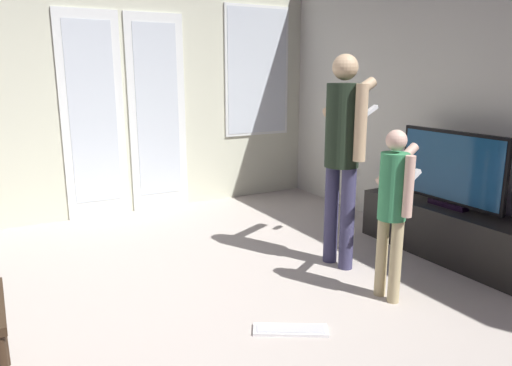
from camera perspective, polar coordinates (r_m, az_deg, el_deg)
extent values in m
cube|color=#BAAEA4|center=(2.93, -13.20, -18.11)|extent=(5.74, 5.36, 0.02)
cube|color=beige|center=(5.12, -22.54, 11.03)|extent=(5.74, 0.06, 2.78)
cube|color=white|center=(5.14, -18.83, 7.28)|extent=(0.62, 0.02, 2.12)
cube|color=silver|center=(5.13, -18.84, 7.82)|extent=(0.46, 0.01, 1.82)
cube|color=white|center=(5.31, -11.65, 7.86)|extent=(0.62, 0.02, 2.12)
cube|color=silver|center=(5.29, -11.63, 8.39)|extent=(0.46, 0.01, 1.82)
cube|color=white|center=(5.78, 0.14, 13.12)|extent=(0.84, 0.02, 1.49)
cube|color=silver|center=(5.77, 0.21, 13.12)|extent=(0.78, 0.01, 1.43)
cube|color=beige|center=(4.24, 26.29, 10.45)|extent=(0.06, 5.36, 2.78)
cylinder|color=#332417|center=(2.86, -28.14, -14.96)|extent=(0.05, 0.05, 0.43)
cube|color=black|center=(4.25, 21.61, -5.39)|extent=(0.40, 1.53, 0.42)
cube|color=black|center=(4.18, 21.87, -2.40)|extent=(0.08, 0.34, 0.04)
cube|color=black|center=(4.11, 22.23, 1.76)|extent=(0.04, 0.97, 0.58)
cube|color=navy|center=(4.10, 22.06, 1.74)|extent=(0.00, 0.92, 0.53)
cylinder|color=#3B395B|center=(3.71, 10.82, -4.27)|extent=(0.11, 0.11, 0.79)
cylinder|color=#3B395B|center=(3.83, 8.96, -3.67)|extent=(0.11, 0.11, 0.79)
cylinder|color=#1F2C1E|center=(3.63, 10.31, 6.74)|extent=(0.26, 0.26, 0.62)
sphere|color=#D1AD84|center=(3.61, 10.59, 13.42)|extent=(0.19, 0.19, 0.19)
cylinder|color=#D1AD84|center=(3.51, 12.37, 6.99)|extent=(0.09, 0.09, 0.55)
cylinder|color=#D1AD84|center=(3.91, 11.17, 10.01)|extent=(0.54, 0.15, 0.31)
cube|color=white|center=(4.10, 13.53, 8.42)|extent=(0.14, 0.06, 0.09)
cylinder|color=tan|center=(3.29, 16.28, -9.06)|extent=(0.08, 0.08, 0.56)
cylinder|color=tan|center=(3.36, 14.74, -8.45)|extent=(0.08, 0.08, 0.56)
cylinder|color=#378956|center=(3.18, 16.05, -0.41)|extent=(0.18, 0.18, 0.44)
sphere|color=beige|center=(3.12, 16.39, 4.91)|extent=(0.13, 0.13, 0.13)
cylinder|color=beige|center=(3.09, 17.73, -0.42)|extent=(0.06, 0.06, 0.39)
cylinder|color=beige|center=(3.35, 16.51, 2.19)|extent=(0.36, 0.08, 0.27)
cube|color=white|center=(3.49, 18.18, 0.71)|extent=(0.13, 0.05, 0.10)
cube|color=white|center=(2.95, 4.14, -17.06)|extent=(0.44, 0.34, 0.02)
cube|color=silver|center=(2.94, 4.14, -16.88)|extent=(0.39, 0.29, 0.00)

